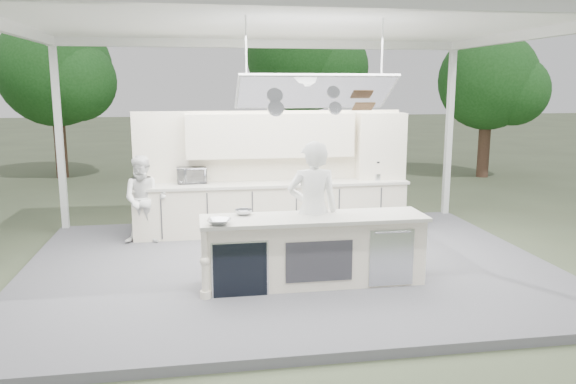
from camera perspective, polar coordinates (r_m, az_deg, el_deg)
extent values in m
plane|color=#4E593D|center=(8.79, 0.08, -8.00)|extent=(90.00, 90.00, 0.00)
cube|color=#57575B|center=(8.77, 0.08, -7.63)|extent=(8.00, 6.00, 0.12)
cube|color=white|center=(12.33, 16.03, 5.81)|extent=(0.12, 0.12, 3.70)
cube|color=white|center=(11.44, -22.21, 5.07)|extent=(0.12, 0.12, 3.70)
cube|color=white|center=(8.38, 0.09, 17.29)|extent=(8.20, 6.20, 0.16)
cube|color=white|center=(11.22, -2.43, 14.81)|extent=(8.00, 0.12, 0.16)
cube|color=white|center=(9.79, 24.04, 14.50)|extent=(0.12, 6.00, 0.16)
cube|color=white|center=(7.48, 2.77, 10.15)|extent=(2.00, 0.71, 0.43)
cube|color=white|center=(7.48, 2.77, 10.15)|extent=(2.06, 0.76, 0.46)
cylinder|color=white|center=(7.35, -4.28, 13.82)|extent=(0.02, 0.02, 0.95)
cylinder|color=white|center=(7.73, 9.53, 13.56)|extent=(0.02, 0.02, 0.95)
cylinder|color=silver|center=(7.54, -1.25, 8.49)|extent=(0.22, 0.14, 0.21)
cylinder|color=silver|center=(7.65, 4.82, 8.49)|extent=(0.18, 0.12, 0.18)
cube|color=#9C6B3E|center=(7.77, 7.68, 8.61)|extent=(0.28, 0.18, 0.12)
cube|color=white|center=(7.81, 2.62, -6.06)|extent=(3.00, 0.70, 0.90)
cube|color=silver|center=(7.69, 2.65, -2.66)|extent=(3.10, 0.78, 0.05)
cylinder|color=white|center=(7.32, -8.46, -7.26)|extent=(0.11, 0.11, 0.92)
cube|color=black|center=(7.36, -4.90, -7.89)|extent=(0.70, 0.04, 0.72)
cube|color=silver|center=(7.36, -4.90, -7.89)|extent=(0.74, 0.03, 0.72)
cube|color=#313035|center=(7.49, 3.19, -7.06)|extent=(0.90, 0.02, 0.55)
cube|color=silver|center=(7.76, 10.47, -6.58)|extent=(0.62, 0.02, 0.78)
cube|color=white|center=(10.45, -1.63, -1.71)|extent=(5.00, 0.65, 0.90)
cube|color=silver|center=(10.36, -1.64, 0.85)|extent=(5.08, 0.72, 0.05)
cube|color=white|center=(10.62, -1.87, 2.19)|extent=(5.00, 0.10, 2.25)
cube|color=white|center=(10.41, -1.79, 5.76)|extent=(3.10, 0.38, 0.80)
cube|color=white|center=(10.86, 9.33, 4.51)|extent=(0.90, 0.45, 1.30)
cube|color=#9C6B3E|center=(10.86, 9.33, 4.51)|extent=(0.84, 0.40, 0.03)
cylinder|color=silver|center=(10.77, 8.97, 1.57)|extent=(0.20, 0.20, 0.12)
cylinder|color=black|center=(10.75, 9.00, 2.41)|extent=(0.17, 0.17, 0.20)
cylinder|color=black|center=(10.89, 10.72, 1.55)|extent=(0.16, 0.16, 0.10)
cone|color=black|center=(10.86, 10.75, 2.44)|extent=(0.14, 0.14, 0.24)
cylinder|color=brown|center=(18.76, -22.11, 4.55)|extent=(0.36, 0.36, 2.10)
sphere|color=#225920|center=(18.68, -22.61, 11.39)|extent=(3.40, 3.40, 3.40)
sphere|color=#225920|center=(18.04, -20.76, 10.48)|extent=(2.38, 2.38, 2.38)
cylinder|color=brown|center=(20.64, 1.48, 6.32)|extent=(0.36, 0.36, 2.45)
sphere|color=#225920|center=(20.60, 1.51, 13.62)|extent=(4.00, 4.00, 4.00)
sphere|color=#225920|center=(20.17, 4.12, 12.52)|extent=(2.80, 2.80, 2.80)
cylinder|color=brown|center=(18.57, 19.28, 4.41)|extent=(0.36, 0.36, 1.92)
sphere|color=#225920|center=(18.48, 19.67, 10.62)|extent=(3.00, 3.00, 3.00)
sphere|color=#225920|center=(18.39, 21.95, 9.53)|extent=(2.10, 2.10, 2.10)
imported|color=white|center=(7.87, 2.54, -1.91)|extent=(0.74, 0.51, 1.97)
imported|color=white|center=(9.99, -14.37, -0.77)|extent=(0.78, 0.62, 1.54)
imported|color=silver|center=(10.42, -9.77, 1.71)|extent=(0.56, 0.40, 0.29)
imported|color=#B3B6BA|center=(7.27, -7.01, -3.01)|extent=(0.37, 0.37, 0.07)
imported|color=#B3B5BB|center=(7.78, -4.52, -2.05)|extent=(0.30, 0.30, 0.07)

